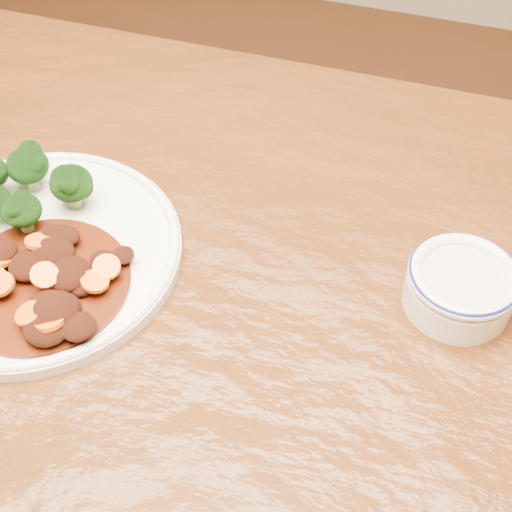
% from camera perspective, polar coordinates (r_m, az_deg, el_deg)
% --- Properties ---
extents(dining_table, '(1.50, 0.91, 0.75)m').
position_cam_1_polar(dining_table, '(0.77, -6.49, -7.76)').
color(dining_table, '#4E250D').
rests_on(dining_table, ground).
extents(dinner_plate, '(0.30, 0.30, 0.02)m').
position_cam_1_polar(dinner_plate, '(0.77, -17.29, 0.39)').
color(dinner_plate, white).
rests_on(dinner_plate, dining_table).
extents(broccoli_florets, '(0.16, 0.11, 0.05)m').
position_cam_1_polar(broccoli_florets, '(0.79, -19.39, 5.18)').
color(broccoli_florets, '#7CA555').
rests_on(broccoli_florets, dinner_plate).
extents(mince_stew, '(0.17, 0.17, 0.03)m').
position_cam_1_polar(mince_stew, '(0.71, -16.77, -2.17)').
color(mince_stew, '#4A1507').
rests_on(mince_stew, dinner_plate).
extents(dip_bowl, '(0.11, 0.11, 0.05)m').
position_cam_1_polar(dip_bowl, '(0.71, 16.07, -2.26)').
color(dip_bowl, white).
rests_on(dip_bowl, dining_table).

